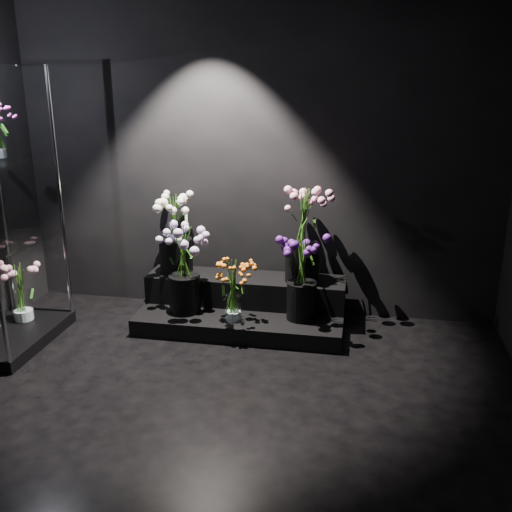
# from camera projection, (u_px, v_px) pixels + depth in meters

# --- Properties ---
(floor) EXTENTS (4.00, 4.00, 0.00)m
(floor) POSITION_uv_depth(u_px,v_px,m) (191.00, 444.00, 3.17)
(floor) COLOR black
(floor) RESTS_ON ground
(wall_back) EXTENTS (4.00, 0.00, 4.00)m
(wall_back) POSITION_uv_depth(u_px,v_px,m) (256.00, 148.00, 4.62)
(wall_back) COLOR black
(wall_back) RESTS_ON floor
(display_riser) EXTENTS (1.65, 0.73, 0.37)m
(display_riser) POSITION_uv_depth(u_px,v_px,m) (244.00, 305.00, 4.70)
(display_riser) COLOR black
(display_riser) RESTS_ON floor
(bouquet_orange_bells) EXTENTS (0.28, 0.28, 0.48)m
(bouquet_orange_bells) POSITION_uv_depth(u_px,v_px,m) (233.00, 290.00, 4.37)
(bouquet_orange_bells) COLOR white
(bouquet_orange_bells) RESTS_ON display_riser
(bouquet_lilac) EXTENTS (0.39, 0.39, 0.70)m
(bouquet_lilac) POSITION_uv_depth(u_px,v_px,m) (184.00, 264.00, 4.49)
(bouquet_lilac) COLOR black
(bouquet_lilac) RESTS_ON display_riser
(bouquet_purple) EXTENTS (0.41, 0.41, 0.66)m
(bouquet_purple) POSITION_uv_depth(u_px,v_px,m) (302.00, 273.00, 4.36)
(bouquet_purple) COLOR black
(bouquet_purple) RESTS_ON display_riser
(bouquet_cream_roses) EXTENTS (0.45, 0.45, 0.66)m
(bouquet_cream_roses) POSITION_uv_depth(u_px,v_px,m) (175.00, 231.00, 4.73)
(bouquet_cream_roses) COLOR black
(bouquet_cream_roses) RESTS_ON display_riser
(bouquet_pink_roses) EXTENTS (0.41, 0.41, 0.76)m
(bouquet_pink_roses) POSITION_uv_depth(u_px,v_px,m) (303.00, 232.00, 4.50)
(bouquet_pink_roses) COLOR black
(bouquet_pink_roses) RESTS_ON display_riser
(bouquet_case_base_pink) EXTENTS (0.43, 0.43, 0.46)m
(bouquet_case_base_pink) POSITION_uv_depth(u_px,v_px,m) (21.00, 291.00, 4.49)
(bouquet_case_base_pink) COLOR white
(bouquet_case_base_pink) RESTS_ON display_case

